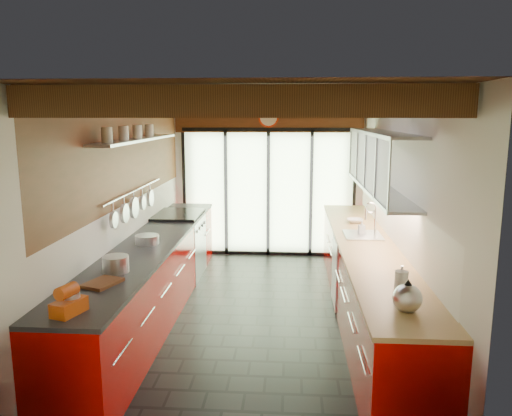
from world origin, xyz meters
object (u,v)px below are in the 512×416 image
at_px(kettle, 407,296).
at_px(bowl, 355,221).
at_px(stand_mixer, 69,302).
at_px(soap_bottle, 362,227).
at_px(paper_towel, 401,286).

xyz_separation_m(kettle, bowl, (0.00, 3.16, -0.09)).
distance_m(stand_mixer, kettle, 2.55).
relative_size(kettle, soap_bottle, 1.66).
relative_size(kettle, bowl, 1.31).
height_order(soap_bottle, bowl, soap_bottle).
distance_m(kettle, paper_towel, 0.23).
bearing_deg(paper_towel, bowl, 90.00).
bearing_deg(bowl, soap_bottle, -90.00).
height_order(kettle, bowl, kettle).
distance_m(soap_bottle, bowl, 0.68).
relative_size(kettle, paper_towel, 0.99).
xyz_separation_m(stand_mixer, soap_bottle, (2.54, 2.72, -0.01)).
bearing_deg(soap_bottle, paper_towel, -90.00).
relative_size(paper_towel, bowl, 1.32).
relative_size(paper_towel, soap_bottle, 1.68).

